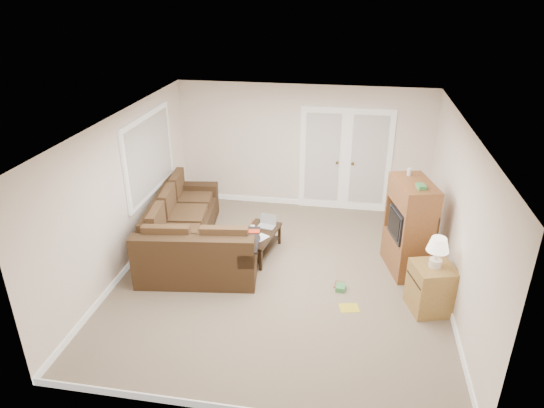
% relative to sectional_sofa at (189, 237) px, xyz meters
% --- Properties ---
extents(floor, '(5.50, 5.50, 0.00)m').
position_rel_sectional_sofa_xyz_m(floor, '(1.65, -0.40, -0.34)').
color(floor, gray).
rests_on(floor, ground).
extents(ceiling, '(5.00, 5.50, 0.02)m').
position_rel_sectional_sofa_xyz_m(ceiling, '(1.65, -0.40, 2.16)').
color(ceiling, white).
rests_on(ceiling, wall_back).
extents(wall_left, '(0.02, 5.50, 2.50)m').
position_rel_sectional_sofa_xyz_m(wall_left, '(-0.85, -0.40, 0.91)').
color(wall_left, white).
rests_on(wall_left, floor).
extents(wall_right, '(0.02, 5.50, 2.50)m').
position_rel_sectional_sofa_xyz_m(wall_right, '(4.15, -0.40, 0.91)').
color(wall_right, white).
rests_on(wall_right, floor).
extents(wall_back, '(5.00, 0.02, 2.50)m').
position_rel_sectional_sofa_xyz_m(wall_back, '(1.65, 2.35, 0.91)').
color(wall_back, white).
rests_on(wall_back, floor).
extents(wall_front, '(5.00, 0.02, 2.50)m').
position_rel_sectional_sofa_xyz_m(wall_front, '(1.65, -3.15, 0.91)').
color(wall_front, white).
rests_on(wall_front, floor).
extents(baseboards, '(5.00, 5.50, 0.10)m').
position_rel_sectional_sofa_xyz_m(baseboards, '(1.65, -0.40, -0.29)').
color(baseboards, white).
rests_on(baseboards, floor).
extents(french_doors, '(1.80, 0.05, 2.13)m').
position_rel_sectional_sofa_xyz_m(french_doors, '(2.50, 2.31, 0.69)').
color(french_doors, white).
rests_on(french_doors, floor).
extents(window_left, '(0.05, 1.92, 1.42)m').
position_rel_sectional_sofa_xyz_m(window_left, '(-0.82, 0.60, 1.21)').
color(window_left, white).
rests_on(window_left, wall_left).
extents(sectional_sofa, '(2.23, 2.91, 0.87)m').
position_rel_sectional_sofa_xyz_m(sectional_sofa, '(0.00, 0.00, 0.00)').
color(sectional_sofa, '#3A2816').
rests_on(sectional_sofa, floor).
extents(coffee_table, '(0.67, 1.07, 0.68)m').
position_rel_sectional_sofa_xyz_m(coffee_table, '(1.17, 0.22, -0.12)').
color(coffee_table, black).
rests_on(coffee_table, floor).
extents(tv_armoire, '(0.74, 1.05, 1.63)m').
position_rel_sectional_sofa_xyz_m(tv_armoire, '(3.58, 0.16, 0.43)').
color(tv_armoire, brown).
rests_on(tv_armoire, floor).
extents(side_cabinet, '(0.68, 0.68, 1.16)m').
position_rel_sectional_sofa_xyz_m(side_cabinet, '(3.85, -0.88, 0.08)').
color(side_cabinet, olive).
rests_on(side_cabinet, floor).
extents(space_heater, '(0.14, 0.12, 0.33)m').
position_rel_sectional_sofa_xyz_m(space_heater, '(3.80, 2.05, -0.18)').
color(space_heater, silver).
rests_on(space_heater, floor).
extents(floor_magazine, '(0.31, 0.27, 0.01)m').
position_rel_sectional_sofa_xyz_m(floor_magazine, '(2.73, -1.06, -0.34)').
color(floor_magazine, gold).
rests_on(floor_magazine, floor).
extents(floor_greenbox, '(0.15, 0.19, 0.07)m').
position_rel_sectional_sofa_xyz_m(floor_greenbox, '(2.59, -0.62, -0.30)').
color(floor_greenbox, '#3B8343').
rests_on(floor_greenbox, floor).
extents(floor_book, '(0.17, 0.22, 0.02)m').
position_rel_sectional_sofa_xyz_m(floor_book, '(2.49, -0.50, -0.33)').
color(floor_book, brown).
rests_on(floor_book, floor).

